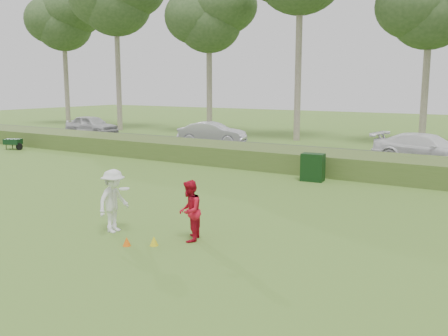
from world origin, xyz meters
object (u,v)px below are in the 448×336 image
Objects in this scene: cone_orange at (127,241)px; car_left at (92,125)px; cone_yellow at (154,241)px; utility_cabinet at (313,167)px; car_mid at (212,133)px; player_white at (114,201)px; player_red at (190,211)px; car_right at (427,150)px.

car_left is (-20.36, 17.92, 0.70)m from cone_orange.
utility_cabinet reaches higher than cone_yellow.
car_mid is at bearing -89.72° from car_left.
player_white is 9.63m from utility_cabinet.
player_red is at bearing -83.15° from player_white.
player_red is (2.16, 0.46, -0.07)m from player_white.
car_mid is (10.95, 0.02, -0.04)m from car_left.
cone_yellow is 16.50m from car_right.
player_white is at bearing 168.72° from cone_yellow.
cone_yellow is at bearing 34.21° from cone_orange.
utility_cabinet is 12.73m from car_mid.
car_left is at bearing 153.30° from utility_cabinet.
car_mid is at bearing 20.69° from player_white.
player_white reaches higher than car_mid.
player_white reaches higher than utility_cabinet.
cone_orange is at bearing -145.79° from cone_yellow.
car_mid is (-10.07, 7.78, 0.21)m from utility_cabinet.
cone_orange is 16.99m from car_right.
player_red is 7.03× the size of cone_orange.
player_white is 2.21m from player_red.
player_white reaches higher than player_red.
car_mid is (-10.47, 16.79, -0.00)m from player_red.
car_right is at bearing -22.48° from player_white.
player_white is at bearing -100.97° from player_red.
car_right is at bearing 146.78° from player_red.
cone_yellow is at bearing -97.08° from utility_cabinet.
cone_yellow is (0.55, 0.37, 0.01)m from cone_orange.
car_right reaches higher than car_mid.
player_red reaches higher than cone_orange.
car_left is at bearing 94.94° from car_right.
utility_cabinet is 0.22× the size of car_right.
car_mid reaches higher than utility_cabinet.
utility_cabinet is (1.76, 9.46, -0.28)m from player_white.
car_right is at bearing 78.38° from cone_yellow.
car_right is (3.21, 6.36, 0.25)m from utility_cabinet.
car_mid is (-8.31, 17.24, -0.07)m from player_white.
car_left is (-21.42, 16.76, 0.03)m from player_red.
player_white is at bearing -106.95° from utility_cabinet.
car_mid is at bearing 92.13° from car_right.
car_mid is at bearing 135.86° from utility_cabinet.
utility_cabinet is at bearing 161.45° from car_right.
utility_cabinet is at bearing -15.57° from player_white.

